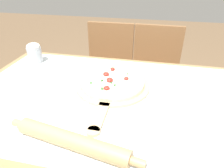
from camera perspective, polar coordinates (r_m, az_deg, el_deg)
The scene contains 8 objects.
dining_table at distance 0.98m, azimuth -0.94°, elevation -8.90°, with size 1.36×0.88×0.74m.
towel_cloth at distance 0.91m, azimuth -1.00°, elevation -3.58°, with size 1.28×0.80×0.00m.
pizza_peel at distance 0.96m, azimuth 0.14°, elevation -0.90°, with size 0.36×0.53×0.01m.
pizza at distance 0.97m, azimuth 0.36°, elevation 0.63°, with size 0.31×0.31×0.04m.
rolling_pin at distance 0.67m, azimuth -11.34°, elevation -15.66°, with size 0.48×0.12×0.06m.
chair_left at distance 1.71m, azimuth -0.91°, elevation 4.31°, with size 0.41×0.41×0.87m.
chair_right at distance 1.68m, azimuth 12.02°, elevation 3.00°, with size 0.41×0.41×0.87m.
flour_cup at distance 1.30m, azimuth -21.30°, elevation 8.33°, with size 0.08×0.08×0.12m.
Camera 1 is at (0.17, -0.73, 1.26)m, focal length 32.00 mm.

